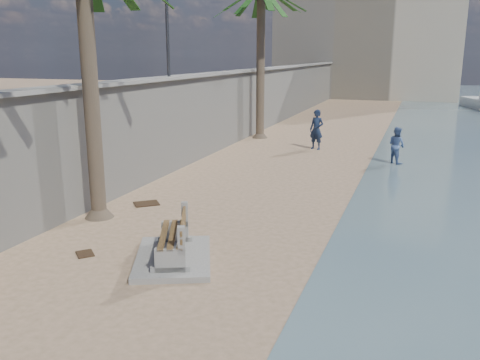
# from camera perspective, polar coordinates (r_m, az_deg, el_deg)

# --- Properties ---
(seawall) EXTENTS (0.45, 70.00, 3.50)m
(seawall) POSITION_cam_1_polar(r_m,az_deg,el_deg) (26.94, -0.10, 8.29)
(seawall) COLOR gray
(seawall) RESTS_ON ground_plane
(wall_cap) EXTENTS (0.80, 70.00, 0.12)m
(wall_cap) POSITION_cam_1_polar(r_m,az_deg,el_deg) (26.82, -0.10, 12.12)
(wall_cap) COLOR gray
(wall_cap) RESTS_ON seawall
(end_building) EXTENTS (18.00, 12.00, 14.00)m
(end_building) POSITION_cam_1_polar(r_m,az_deg,el_deg) (57.58, 14.40, 16.15)
(end_building) COLOR #B7AA93
(end_building) RESTS_ON ground_plane
(bench_far) EXTENTS (2.42, 2.81, 0.99)m
(bench_far) POSITION_cam_1_polar(r_m,az_deg,el_deg) (11.28, -7.55, -6.93)
(bench_far) COLOR gray
(bench_far) RESTS_ON ground_plane
(person_a) EXTENTS (0.90, 0.74, 2.16)m
(person_a) POSITION_cam_1_polar(r_m,az_deg,el_deg) (24.37, 8.60, 5.94)
(person_a) COLOR #16223C
(person_a) RESTS_ON ground_plane
(person_b) EXTENTS (1.02, 1.01, 1.68)m
(person_b) POSITION_cam_1_polar(r_m,az_deg,el_deg) (21.96, 17.18, 3.96)
(person_b) COLOR #4A6399
(person_b) RESTS_ON ground_plane
(debris_c) EXTENTS (0.92, 0.90, 0.03)m
(debris_c) POSITION_cam_1_polar(r_m,az_deg,el_deg) (15.68, -10.45, -2.62)
(debris_c) COLOR #382616
(debris_c) RESTS_ON ground_plane
(debris_d) EXTENTS (0.57, 0.57, 0.03)m
(debris_d) POSITION_cam_1_polar(r_m,az_deg,el_deg) (12.19, -17.01, -7.92)
(debris_d) COLOR #382616
(debris_d) RESTS_ON ground_plane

